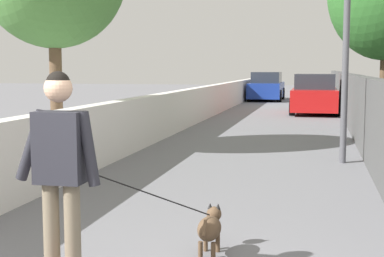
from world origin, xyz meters
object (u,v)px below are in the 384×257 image
lamp_post (347,5)px  car_near (314,95)px  person_skateboarder (60,160)px  dog (209,227)px  car_far (267,87)px

lamp_post → car_near: bearing=3.0°
lamp_post → car_near: lamp_post is taller
lamp_post → car_near: (11.49, 0.60, -2.22)m
lamp_post → person_skateboarder: lamp_post is taller
dog → car_near: car_near is taller
dog → car_far: 25.46m
lamp_post → dog: bearing=165.3°
lamp_post → person_skateboarder: bearing=159.9°
car_far → lamp_post: bearing=-170.8°
car_near → car_far: 8.71m
lamp_post → dog: 6.37m
lamp_post → person_skateboarder: size_ratio=2.55×
dog → car_near: bearing=-2.9°
car_far → dog: bearing=-176.1°
car_near → dog: bearing=177.1°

